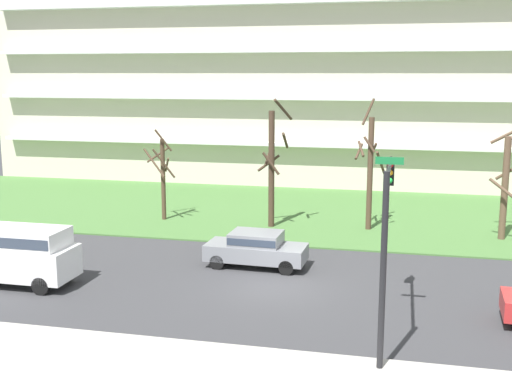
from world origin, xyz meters
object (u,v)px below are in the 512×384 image
object	(u,v)px
tree_right	(506,183)
traffic_signal_mast	(387,218)
tree_center	(370,169)
tree_far_left	(163,175)
tree_left	(272,165)
van_white_near_left	(11,251)
sedan_gray_center_left	(256,248)

from	to	relation	value
tree_right	traffic_signal_mast	bearing A→B (deg)	-111.34
tree_center	traffic_signal_mast	distance (m)	14.81
tree_far_left	tree_right	bearing A→B (deg)	-0.81
tree_left	traffic_signal_mast	distance (m)	15.59
tree_left	van_white_near_left	distance (m)	14.55
tree_center	tree_right	world-z (taller)	tree_center
tree_right	tree_center	bearing A→B (deg)	175.18
tree_left	tree_center	size ratio (longest dim) A/B	1.00
tree_left	traffic_signal_mast	size ratio (longest dim) A/B	1.18
tree_right	van_white_near_left	world-z (taller)	tree_right
tree_far_left	van_white_near_left	world-z (taller)	tree_far_left
tree_left	tree_right	size ratio (longest dim) A/B	1.20
van_white_near_left	sedan_gray_center_left	bearing A→B (deg)	26.76
tree_far_left	van_white_near_left	size ratio (longest dim) A/B	1.02
tree_right	traffic_signal_mast	world-z (taller)	tree_right
van_white_near_left	sedan_gray_center_left	size ratio (longest dim) A/B	1.17
traffic_signal_mast	van_white_near_left	bearing A→B (deg)	170.65
tree_center	van_white_near_left	distance (m)	18.40
tree_left	tree_far_left	bearing A→B (deg)	177.74
tree_far_left	sedan_gray_center_left	bearing A→B (deg)	-46.10
tree_right	tree_left	bearing A→B (deg)	179.97
tree_far_left	tree_center	bearing A→B (deg)	1.53
tree_center	van_white_near_left	xyz separation A→B (m)	(-13.54, -12.30, -2.00)
sedan_gray_center_left	tree_center	bearing A→B (deg)	-117.35
tree_far_left	traffic_signal_mast	bearing A→B (deg)	-48.16
tree_far_left	tree_left	size ratio (longest dim) A/B	0.75
tree_center	sedan_gray_center_left	world-z (taller)	tree_center
tree_far_left	sedan_gray_center_left	size ratio (longest dim) A/B	1.20
tree_far_left	van_white_near_left	distance (m)	12.21
tree_far_left	tree_right	size ratio (longest dim) A/B	0.90
tree_left	tree_center	world-z (taller)	tree_left
tree_left	tree_center	distance (m)	5.23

